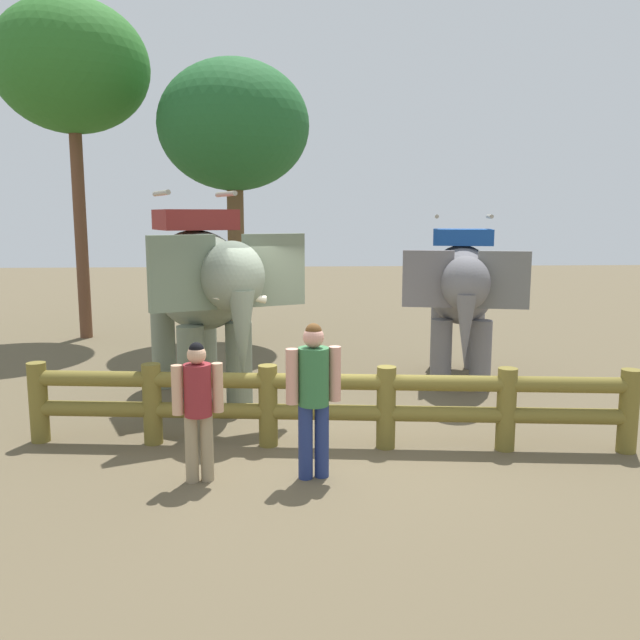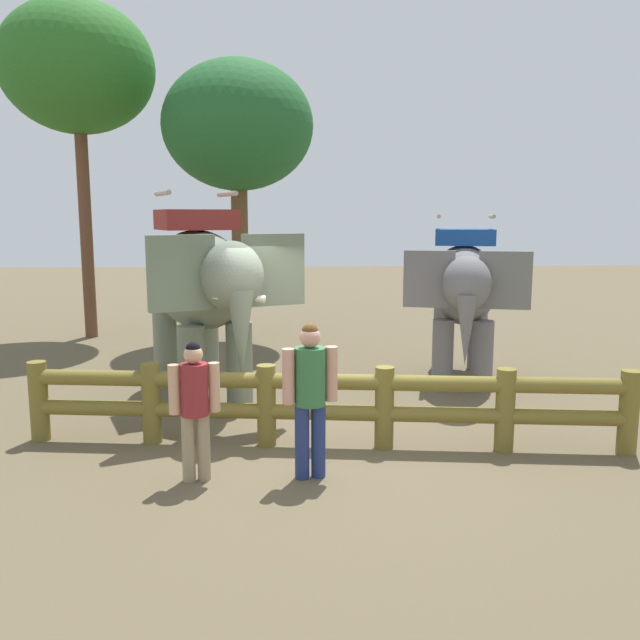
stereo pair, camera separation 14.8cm
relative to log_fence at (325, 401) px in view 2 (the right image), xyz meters
name	(u,v)px [view 2 (the right image)]	position (x,y,z in m)	size (l,w,h in m)	color
ground_plane	(326,451)	(0.00, -0.16, -0.60)	(60.00, 60.00, 0.00)	brown
log_fence	(325,401)	(0.00, 0.00, 0.00)	(7.67, 1.06, 1.05)	olive
elephant_near_left	(202,285)	(-1.80, 2.21, 1.24)	(2.86, 3.90, 3.29)	slate
elephant_center	(463,289)	(2.58, 3.26, 1.04)	(2.16, 3.49, 2.93)	slate
tourist_woman_in_black	(195,401)	(-1.48, -1.02, 0.30)	(0.55, 0.35, 1.57)	#998666
tourist_man_in_blue	(310,389)	(-0.22, -0.99, 0.41)	(0.61, 0.40, 1.76)	navy
tree_far_left	(238,128)	(-1.59, 7.30, 4.25)	(3.39, 3.39, 6.34)	brown
tree_back_center	(77,69)	(-5.27, 7.93, 5.60)	(3.49, 3.49, 7.73)	brown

